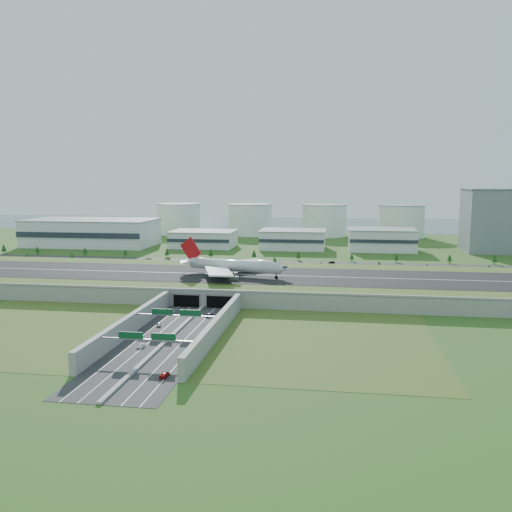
# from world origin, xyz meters

# --- Properties ---
(ground) EXTENTS (1200.00, 1200.00, 0.00)m
(ground) POSITION_xyz_m (0.00, 0.00, 0.00)
(ground) COLOR #2D4716
(ground) RESTS_ON ground
(airfield_deck) EXTENTS (520.00, 100.00, 9.20)m
(airfield_deck) POSITION_xyz_m (0.00, -0.09, 4.12)
(airfield_deck) COLOR #999993
(airfield_deck) RESTS_ON ground
(underpass_road) EXTENTS (38.80, 120.40, 8.00)m
(underpass_road) POSITION_xyz_m (0.00, -99.42, 3.43)
(underpass_road) COLOR #28282B
(underpass_road) RESTS_ON ground
(sign_gantry_near) EXTENTS (38.70, 0.70, 9.80)m
(sign_gantry_near) POSITION_xyz_m (0.00, -95.04, 6.95)
(sign_gantry_near) COLOR gray
(sign_gantry_near) RESTS_ON ground
(sign_gantry_far) EXTENTS (38.70, 0.70, 9.80)m
(sign_gantry_far) POSITION_xyz_m (0.00, -130.04, 6.95)
(sign_gantry_far) COLOR gray
(sign_gantry_far) RESTS_ON ground
(north_expressway) EXTENTS (560.00, 36.00, 0.12)m
(north_expressway) POSITION_xyz_m (0.00, 95.00, 0.06)
(north_expressway) COLOR #28282B
(north_expressway) RESTS_ON ground
(tree_row) EXTENTS (505.38, 48.63, 8.38)m
(tree_row) POSITION_xyz_m (19.66, 96.26, 4.57)
(tree_row) COLOR #3D2819
(tree_row) RESTS_ON ground
(hangar_west) EXTENTS (120.00, 60.00, 25.00)m
(hangar_west) POSITION_xyz_m (-170.00, 185.00, 12.50)
(hangar_west) COLOR white
(hangar_west) RESTS_ON ground
(hangar_mid_a) EXTENTS (58.00, 42.00, 15.00)m
(hangar_mid_a) POSITION_xyz_m (-60.00, 190.00, 7.50)
(hangar_mid_a) COLOR white
(hangar_mid_a) RESTS_ON ground
(hangar_mid_b) EXTENTS (58.00, 42.00, 17.00)m
(hangar_mid_b) POSITION_xyz_m (25.00, 190.00, 8.50)
(hangar_mid_b) COLOR white
(hangar_mid_b) RESTS_ON ground
(hangar_mid_c) EXTENTS (58.00, 42.00, 19.00)m
(hangar_mid_c) POSITION_xyz_m (105.00, 190.00, 9.50)
(hangar_mid_c) COLOR white
(hangar_mid_c) RESTS_ON ground
(office_tower) EXTENTS (46.00, 46.00, 55.00)m
(office_tower) POSITION_xyz_m (200.00, 195.00, 27.50)
(office_tower) COLOR slate
(office_tower) RESTS_ON ground
(fuel_tank_a) EXTENTS (50.00, 50.00, 35.00)m
(fuel_tank_a) POSITION_xyz_m (-120.00, 310.00, 17.50)
(fuel_tank_a) COLOR white
(fuel_tank_a) RESTS_ON ground
(fuel_tank_b) EXTENTS (50.00, 50.00, 35.00)m
(fuel_tank_b) POSITION_xyz_m (-35.00, 310.00, 17.50)
(fuel_tank_b) COLOR white
(fuel_tank_b) RESTS_ON ground
(fuel_tank_c) EXTENTS (50.00, 50.00, 35.00)m
(fuel_tank_c) POSITION_xyz_m (50.00, 310.00, 17.50)
(fuel_tank_c) COLOR white
(fuel_tank_c) RESTS_ON ground
(fuel_tank_d) EXTENTS (50.00, 50.00, 35.00)m
(fuel_tank_d) POSITION_xyz_m (135.00, 310.00, 17.50)
(fuel_tank_d) COLOR white
(fuel_tank_d) RESTS_ON ground
(bay_water) EXTENTS (1200.00, 260.00, 0.06)m
(bay_water) POSITION_xyz_m (0.00, 480.00, 0.03)
(bay_water) COLOR #324D60
(bay_water) RESTS_ON ground
(boeing_747) EXTENTS (68.60, 64.07, 21.59)m
(boeing_747) POSITION_xyz_m (6.63, -3.13, 14.12)
(boeing_747) COLOR silver
(boeing_747) RESTS_ON airfield_deck
(car_0) EXTENTS (3.26, 4.72, 1.49)m
(car_0) POSITION_xyz_m (-10.36, -87.53, 0.87)
(car_0) COLOR #A8A9AC
(car_0) RESTS_ON ground
(car_1) EXTENTS (2.44, 4.35, 1.36)m
(car_1) POSITION_xyz_m (-7.08, -117.58, 0.80)
(car_1) COLOR white
(car_1) RESTS_ON ground
(car_2) EXTENTS (2.94, 5.66, 1.52)m
(car_2) POSITION_xyz_m (7.39, -67.75, 0.88)
(car_2) COLOR #0C1340
(car_2) RESTS_ON ground
(car_3) EXTENTS (2.40, 5.66, 1.63)m
(car_3) POSITION_xyz_m (11.48, -146.16, 0.93)
(car_3) COLOR #9C110E
(car_3) RESTS_ON ground
(car_4) EXTENTS (4.15, 1.70, 1.41)m
(car_4) POSITION_xyz_m (-123.60, 88.25, 0.83)
(car_4) COLOR #57585C
(car_4) RESTS_ON ground
(car_5) EXTENTS (5.08, 3.09, 1.58)m
(car_5) POSITION_xyz_m (61.67, 104.60, 0.91)
(car_5) COLOR black
(car_5) RESTS_ON ground
(car_6) EXTENTS (5.99, 4.27, 1.51)m
(car_6) POSITION_xyz_m (180.84, 87.06, 0.88)
(car_6) COLOR #B4B3B8
(car_6) RESTS_ON ground
(car_7) EXTENTS (5.91, 3.02, 1.64)m
(car_7) POSITION_xyz_m (-83.48, 103.13, 0.94)
(car_7) COLOR silver
(car_7) RESTS_ON ground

